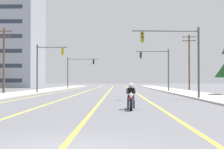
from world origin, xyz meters
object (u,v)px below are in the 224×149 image
Objects in this scene: motorcycle_with_rider at (131,99)px; utility_pole_left_near at (4,58)px; traffic_signal_mid_left at (77,68)px; traffic_signal_near_right at (179,51)px; traffic_signal_mid_right at (159,64)px; utility_pole_right_far at (189,60)px; traffic_signal_near_left at (46,62)px.

utility_pole_left_near is (-15.49, 24.52, 3.97)m from motorcycle_with_rider.
traffic_signal_mid_left is 0.73× the size of utility_pole_left_near.
traffic_signal_near_right is 1.00× the size of traffic_signal_mid_right.
motorcycle_with_rider is 29.27m from utility_pole_left_near.
traffic_signal_mid_right is 0.65× the size of utility_pole_right_far.
traffic_signal_near_left is 26.01m from utility_pole_right_far.
utility_pole_left_near is 30.40m from utility_pole_right_far.
traffic_signal_mid_left is 23.07m from utility_pole_left_near.
utility_pole_left_near is (-20.02, 14.32, 0.41)m from traffic_signal_near_right.
traffic_signal_near_left is at bearing -8.32° from utility_pole_left_near.
motorcycle_with_rider is 40.45m from utility_pole_right_far.
utility_pole_left_near is at bearing 171.68° from traffic_signal_near_left.
traffic_signal_mid_right is at bearing 22.16° from traffic_signal_near_left.
utility_pole_right_far reaches higher than motorcycle_with_rider.
traffic_signal_mid_left is at bearing 72.90° from utility_pole_left_near.
traffic_signal_near_right and traffic_signal_near_left have the same top height.
traffic_signal_near_right and traffic_signal_mid_left have the same top height.
traffic_signal_near_right is 0.65× the size of utility_pole_right_far.
traffic_signal_near_left is (-14.39, 13.50, -0.12)m from traffic_signal_near_right.
utility_pole_right_far reaches higher than traffic_signal_mid_right.
utility_pole_right_far reaches higher than traffic_signal_near_left.
motorcycle_with_rider is 30.52m from traffic_signal_mid_right.
utility_pole_left_near is 0.89× the size of utility_pole_right_far.
utility_pole_right_far is at bearing 54.31° from traffic_signal_mid_right.
traffic_signal_near_right is 29.18m from utility_pole_right_far.
motorcycle_with_rider is at bearing -79.41° from traffic_signal_mid_left.
traffic_signal_near_right is at bearing -69.99° from traffic_signal_mid_left.
traffic_signal_mid_right is 10.72m from utility_pole_right_far.
traffic_signal_mid_left is at bearing 87.12° from traffic_signal_near_left.
traffic_signal_near_left is 0.65× the size of utility_pole_right_far.
traffic_signal_mid_right is 21.78m from traffic_signal_mid_left.
motorcycle_with_rider is 11.72m from traffic_signal_near_right.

